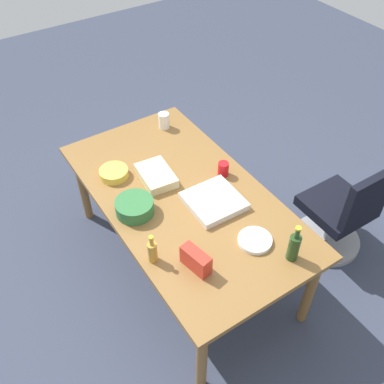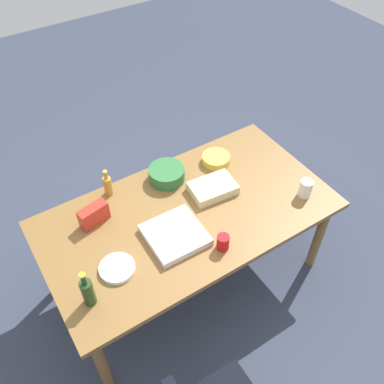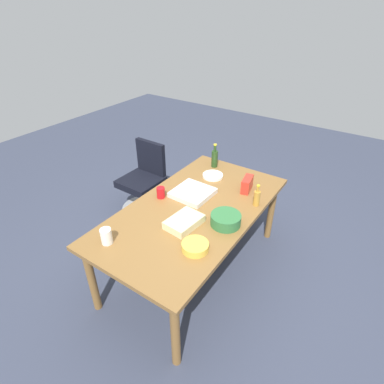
# 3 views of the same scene
# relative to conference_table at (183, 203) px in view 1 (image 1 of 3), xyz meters

# --- Properties ---
(ground_plane) EXTENTS (10.00, 10.00, 0.00)m
(ground_plane) POSITION_rel_conference_table_xyz_m (0.00, 0.00, -0.69)
(ground_plane) COLOR #353B4E
(conference_table) EXTENTS (2.00, 1.08, 0.77)m
(conference_table) POSITION_rel_conference_table_xyz_m (0.00, 0.00, 0.00)
(conference_table) COLOR brown
(conference_table) RESTS_ON ground
(office_chair) EXTENTS (0.56, 0.56, 0.91)m
(office_chair) POSITION_rel_conference_table_xyz_m (-0.53, -1.14, -0.33)
(office_chair) COLOR gray
(office_chair) RESTS_ON ground
(sheet_cake) EXTENTS (0.34, 0.25, 0.07)m
(sheet_cake) POSITION_rel_conference_table_xyz_m (0.26, 0.07, 0.11)
(sheet_cake) COLOR beige
(sheet_cake) RESTS_ON conference_table
(pizza_box) EXTENTS (0.37, 0.37, 0.05)m
(pizza_box) POSITION_rel_conference_table_xyz_m (-0.18, -0.14, 0.10)
(pizza_box) COLOR silver
(pizza_box) RESTS_ON conference_table
(salad_bowl) EXTENTS (0.32, 0.32, 0.10)m
(salad_bowl) POSITION_rel_conference_table_xyz_m (0.05, 0.36, 0.12)
(salad_bowl) COLOR #2E6A38
(salad_bowl) RESTS_ON conference_table
(red_solo_cup) EXTENTS (0.10, 0.10, 0.11)m
(red_solo_cup) POSITION_rel_conference_table_xyz_m (0.03, -0.37, 0.13)
(red_solo_cup) COLOR red
(red_solo_cup) RESTS_ON conference_table
(dressing_bottle) EXTENTS (0.07, 0.07, 0.22)m
(dressing_bottle) POSITION_rel_conference_table_xyz_m (-0.37, 0.46, 0.16)
(dressing_bottle) COLOR #BC872F
(dressing_bottle) RESTS_ON conference_table
(paper_plate_stack) EXTENTS (0.28, 0.28, 0.03)m
(paper_plate_stack) POSITION_rel_conference_table_xyz_m (-0.61, -0.16, 0.09)
(paper_plate_stack) COLOR white
(paper_plate_stack) RESTS_ON conference_table
(mayo_jar) EXTENTS (0.10, 0.10, 0.13)m
(mayo_jar) POSITION_rel_conference_table_xyz_m (0.79, -0.31, 0.14)
(mayo_jar) COLOR white
(mayo_jar) RESTS_ON conference_table
(chip_bag_red) EXTENTS (0.21, 0.12, 0.14)m
(chip_bag_red) POSITION_rel_conference_table_xyz_m (-0.56, 0.27, 0.14)
(chip_bag_red) COLOR red
(chip_bag_red) RESTS_ON conference_table
(wine_bottle) EXTENTS (0.07, 0.07, 0.28)m
(wine_bottle) POSITION_rel_conference_table_xyz_m (-0.83, -0.27, 0.18)
(wine_bottle) COLOR #23401A
(wine_bottle) RESTS_ON conference_table
(chip_bowl) EXTENTS (0.26, 0.26, 0.06)m
(chip_bowl) POSITION_rel_conference_table_xyz_m (0.46, 0.32, 0.10)
(chip_bowl) COLOR gold
(chip_bowl) RESTS_ON conference_table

